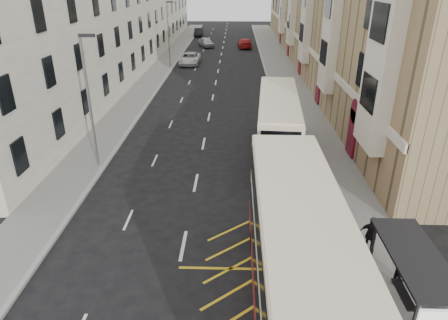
{
  "coord_description": "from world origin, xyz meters",
  "views": [
    {
      "loc": [
        2.28,
        -10.62,
        11.09
      ],
      "look_at": [
        1.71,
        8.41,
        2.23
      ],
      "focal_mm": 32.0,
      "sensor_mm": 36.0,
      "label": 1
    }
  ],
  "objects_px": {
    "double_decker_front": "(298,266)",
    "pedestrian_far": "(371,235)",
    "bus_shelter": "(421,280)",
    "car_dark": "(199,32)",
    "car_red": "(245,43)",
    "double_decker_rear": "(277,127)",
    "car_silver": "(206,42)",
    "pedestrian_mid": "(404,267)",
    "street_lamp_far": "(169,31)",
    "street_lamp_near": "(89,96)",
    "white_van": "(190,59)"
  },
  "relations": [
    {
      "from": "street_lamp_near",
      "to": "double_decker_rear",
      "type": "height_order",
      "value": "street_lamp_near"
    },
    {
      "from": "car_red",
      "to": "car_dark",
      "type": "bearing_deg",
      "value": -59.83
    },
    {
      "from": "bus_shelter",
      "to": "car_silver",
      "type": "height_order",
      "value": "bus_shelter"
    },
    {
      "from": "car_red",
      "to": "white_van",
      "type": "bearing_deg",
      "value": 57.89
    },
    {
      "from": "double_decker_front",
      "to": "car_silver",
      "type": "distance_m",
      "value": 59.21
    },
    {
      "from": "double_decker_front",
      "to": "car_silver",
      "type": "relative_size",
      "value": 2.68
    },
    {
      "from": "street_lamp_near",
      "to": "car_red",
      "type": "height_order",
      "value": "street_lamp_near"
    },
    {
      "from": "car_silver",
      "to": "car_dark",
      "type": "distance_m",
      "value": 13.16
    },
    {
      "from": "pedestrian_mid",
      "to": "car_dark",
      "type": "height_order",
      "value": "pedestrian_mid"
    },
    {
      "from": "pedestrian_mid",
      "to": "car_silver",
      "type": "relative_size",
      "value": 0.34
    },
    {
      "from": "white_van",
      "to": "car_red",
      "type": "distance_m",
      "value": 15.81
    },
    {
      "from": "double_decker_rear",
      "to": "pedestrian_mid",
      "type": "relative_size",
      "value": 6.99
    },
    {
      "from": "double_decker_front",
      "to": "pedestrian_far",
      "type": "relative_size",
      "value": 6.92
    },
    {
      "from": "double_decker_rear",
      "to": "pedestrian_far",
      "type": "distance_m",
      "value": 10.58
    },
    {
      "from": "car_silver",
      "to": "car_dark",
      "type": "height_order",
      "value": "car_dark"
    },
    {
      "from": "double_decker_front",
      "to": "double_decker_rear",
      "type": "bearing_deg",
      "value": 87.48
    },
    {
      "from": "car_red",
      "to": "double_decker_front",
      "type": "bearing_deg",
      "value": 87.69
    },
    {
      "from": "bus_shelter",
      "to": "pedestrian_mid",
      "type": "bearing_deg",
      "value": 76.89
    },
    {
      "from": "car_silver",
      "to": "bus_shelter",
      "type": "bearing_deg",
      "value": -100.31
    },
    {
      "from": "bus_shelter",
      "to": "car_dark",
      "type": "bearing_deg",
      "value": 100.67
    },
    {
      "from": "pedestrian_far",
      "to": "white_van",
      "type": "xyz_separation_m",
      "value": [
        -12.14,
        40.46,
        -0.25
      ]
    },
    {
      "from": "street_lamp_far",
      "to": "pedestrian_mid",
      "type": "relative_size",
      "value": 5.18
    },
    {
      "from": "pedestrian_far",
      "to": "car_dark",
      "type": "distance_m",
      "value": 69.16
    },
    {
      "from": "double_decker_front",
      "to": "pedestrian_mid",
      "type": "xyz_separation_m",
      "value": [
        4.44,
        1.92,
        -1.52
      ]
    },
    {
      "from": "street_lamp_near",
      "to": "street_lamp_far",
      "type": "xyz_separation_m",
      "value": [
        0.0,
        30.0,
        0.0
      ]
    },
    {
      "from": "pedestrian_mid",
      "to": "car_silver",
      "type": "bearing_deg",
      "value": 78.1
    },
    {
      "from": "double_decker_rear",
      "to": "white_van",
      "type": "distance_m",
      "value": 31.75
    },
    {
      "from": "double_decker_rear",
      "to": "double_decker_front",
      "type": "bearing_deg",
      "value": -88.27
    },
    {
      "from": "double_decker_rear",
      "to": "car_red",
      "type": "height_order",
      "value": "double_decker_rear"
    },
    {
      "from": "street_lamp_far",
      "to": "white_van",
      "type": "xyz_separation_m",
      "value": [
        2.35,
        2.07,
        -3.87
      ]
    },
    {
      "from": "car_dark",
      "to": "bus_shelter",
      "type": "bearing_deg",
      "value": -80.46
    },
    {
      "from": "bus_shelter",
      "to": "car_red",
      "type": "xyz_separation_m",
      "value": [
        -4.66,
        58.27,
        -1.38
      ]
    },
    {
      "from": "street_lamp_far",
      "to": "bus_shelter",
      "type": "bearing_deg",
      "value": -70.88
    },
    {
      "from": "pedestrian_far",
      "to": "car_silver",
      "type": "relative_size",
      "value": 0.39
    },
    {
      "from": "car_red",
      "to": "double_decker_rear",
      "type": "bearing_deg",
      "value": 88.7
    },
    {
      "from": "bus_shelter",
      "to": "double_decker_front",
      "type": "bearing_deg",
      "value": 177.49
    },
    {
      "from": "street_lamp_far",
      "to": "double_decker_front",
      "type": "bearing_deg",
      "value": -75.73
    },
    {
      "from": "double_decker_front",
      "to": "bus_shelter",
      "type": "bearing_deg",
      "value": -2.5
    },
    {
      "from": "double_decker_front",
      "to": "pedestrian_mid",
      "type": "relative_size",
      "value": 7.79
    },
    {
      "from": "pedestrian_mid",
      "to": "pedestrian_far",
      "type": "distance_m",
      "value": 2.04
    },
    {
      "from": "double_decker_rear",
      "to": "car_dark",
      "type": "relative_size",
      "value": 2.31
    },
    {
      "from": "street_lamp_far",
      "to": "pedestrian_far",
      "type": "relative_size",
      "value": 4.6
    },
    {
      "from": "pedestrian_mid",
      "to": "car_dark",
      "type": "xyz_separation_m",
      "value": [
        -14.03,
        69.77,
        -0.15
      ]
    },
    {
      "from": "car_red",
      "to": "street_lamp_far",
      "type": "bearing_deg",
      "value": 54.7
    },
    {
      "from": "double_decker_front",
      "to": "car_red",
      "type": "xyz_separation_m",
      "value": [
        -0.7,
        58.1,
        -1.68
      ]
    },
    {
      "from": "double_decker_front",
      "to": "double_decker_rear",
      "type": "xyz_separation_m",
      "value": [
        0.61,
        13.87,
        -0.28
      ]
    },
    {
      "from": "pedestrian_far",
      "to": "car_silver",
      "type": "xyz_separation_m",
      "value": [
        -10.95,
        54.92,
        -0.25
      ]
    },
    {
      "from": "street_lamp_far",
      "to": "car_silver",
      "type": "relative_size",
      "value": 1.78
    },
    {
      "from": "pedestrian_mid",
      "to": "car_dark",
      "type": "relative_size",
      "value": 0.33
    },
    {
      "from": "bus_shelter",
      "to": "white_van",
      "type": "relative_size",
      "value": 0.77
    }
  ]
}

